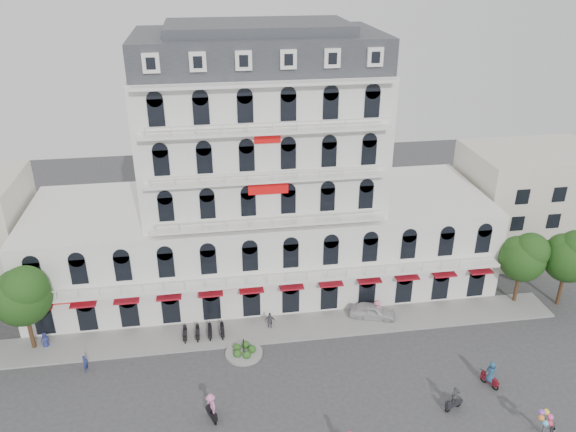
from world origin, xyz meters
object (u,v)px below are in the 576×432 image
at_px(parked_car, 372,311).
at_px(rider_east, 491,374).
at_px(balloon_vendor, 549,427).
at_px(rider_center, 211,406).
at_px(rider_northeast, 455,398).

relative_size(parked_car, rider_east, 1.84).
bearing_deg(parked_car, balloon_vendor, -135.62).
height_order(rider_center, balloon_vendor, balloon_vendor).
distance_m(parked_car, rider_center, 18.56).
xyz_separation_m(parked_car, balloon_vendor, (8.03, -16.02, 0.53)).
distance_m(rider_center, balloon_vendor, 23.97).
distance_m(rider_east, rider_center, 21.95).
bearing_deg(parked_car, rider_center, 142.22).
xyz_separation_m(rider_east, rider_northeast, (-3.87, -1.96, -0.12)).
height_order(rider_northeast, rider_center, rider_center).
bearing_deg(rider_east, parked_car, 4.68).
bearing_deg(rider_east, rider_northeast, 88.55).
distance_m(rider_east, rider_northeast, 4.34).
xyz_separation_m(parked_car, rider_center, (-15.30, -10.50, 0.53)).
xyz_separation_m(rider_east, balloon_vendor, (1.38, -5.77, 0.07)).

